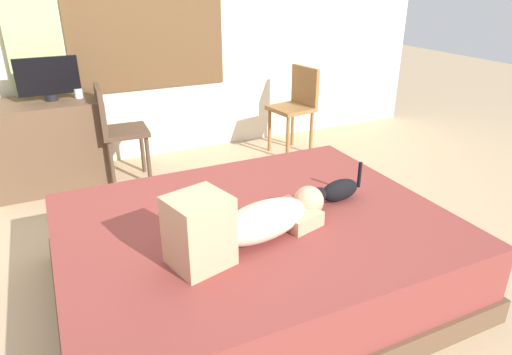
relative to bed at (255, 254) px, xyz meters
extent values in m
plane|color=tan|center=(-0.09, 0.06, -0.22)|extent=(16.00, 16.00, 0.00)
cube|color=beige|center=(-0.09, 2.45, 1.23)|extent=(6.40, 0.12, 2.90)
cube|color=brown|center=(0.03, 2.38, 1.08)|extent=(1.44, 0.02, 1.26)
cube|color=white|center=(0.03, 2.38, 1.08)|extent=(1.36, 0.02, 1.18)
cube|color=brown|center=(0.00, 0.00, -0.15)|extent=(2.13, 1.69, 0.14)
cube|color=brown|center=(0.00, 0.00, 0.07)|extent=(2.07, 1.64, 0.31)
ellipsoid|color=#CCB299|center=(-0.04, -0.17, 0.31)|extent=(0.61, 0.40, 0.17)
sphere|color=tan|center=(0.29, -0.08, 0.31)|extent=(0.17, 0.17, 0.17)
cube|color=tan|center=(-0.41, -0.27, 0.40)|extent=(0.31, 0.30, 0.34)
cube|color=tan|center=(0.17, -0.11, 0.27)|extent=(0.27, 0.32, 0.08)
ellipsoid|color=black|center=(0.55, -0.01, 0.29)|extent=(0.27, 0.14, 0.13)
sphere|color=black|center=(0.40, -0.02, 0.30)|extent=(0.08, 0.08, 0.08)
cylinder|color=black|center=(0.70, 0.01, 0.36)|extent=(0.02, 0.02, 0.16)
cube|color=brown|center=(-0.96, 2.05, 0.15)|extent=(0.90, 0.56, 0.74)
cylinder|color=black|center=(-0.88, 2.05, 0.54)|extent=(0.10, 0.10, 0.05)
cube|color=black|center=(-0.88, 2.05, 0.72)|extent=(0.48, 0.03, 0.30)
cylinder|color=white|center=(-0.67, 2.04, 0.55)|extent=(0.07, 0.07, 0.08)
cylinder|color=#4C3828|center=(-0.20, 1.99, 0.00)|extent=(0.04, 0.04, 0.44)
cylinder|color=#4C3828|center=(-0.22, 1.69, 0.00)|extent=(0.04, 0.04, 0.44)
cylinder|color=#4C3828|center=(-0.51, 2.01, 0.00)|extent=(0.04, 0.04, 0.44)
cylinder|color=#4C3828|center=(-0.52, 1.70, 0.00)|extent=(0.04, 0.04, 0.44)
cube|color=#4C3828|center=(-0.36, 1.85, 0.24)|extent=(0.40, 0.40, 0.04)
cube|color=#4C3828|center=(-0.53, 1.86, 0.45)|extent=(0.06, 0.38, 0.38)
cylinder|color=brown|center=(1.15, 1.70, 0.00)|extent=(0.04, 0.04, 0.44)
cylinder|color=brown|center=(1.11, 2.00, 0.00)|extent=(0.04, 0.04, 0.44)
cylinder|color=brown|center=(1.45, 1.74, 0.00)|extent=(0.04, 0.04, 0.44)
cylinder|color=brown|center=(1.41, 2.04, 0.00)|extent=(0.04, 0.04, 0.44)
cube|color=brown|center=(1.28, 1.87, 0.24)|extent=(0.44, 0.44, 0.04)
cube|color=brown|center=(1.45, 1.90, 0.45)|extent=(0.10, 0.38, 0.38)
cube|color=#ADCC75|center=(-0.93, 2.33, 0.95)|extent=(0.44, 0.06, 2.35)
camera|label=1|loc=(-0.93, -1.98, 1.46)|focal=31.84mm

